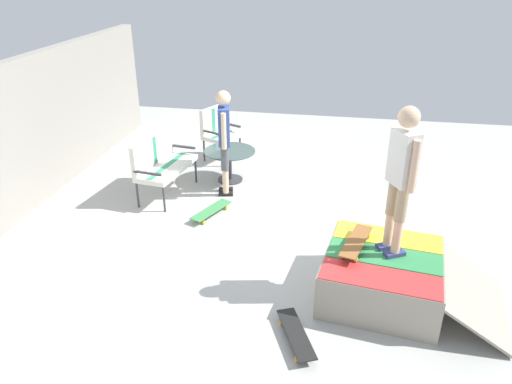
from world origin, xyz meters
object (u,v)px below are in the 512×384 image
person_watching (224,135)px  person_skater (401,171)px  skateboard_spare (296,334)px  skate_ramp (385,276)px  skateboard_on_ramp (356,242)px  patio_bench (160,160)px  skateboard_by_bench (211,210)px  patio_table (230,159)px  patio_chair_near_house (217,129)px

person_watching → person_skater: (-2.28, -2.52, 0.53)m
person_watching → skateboard_spare: person_watching is taller
skate_ramp → skateboard_on_ramp: skateboard_on_ramp is taller
patio_bench → skateboard_by_bench: size_ratio=1.62×
skateboard_spare → patio_bench: bearing=39.7°
person_skater → skateboard_on_ramp: size_ratio=2.10×
skate_ramp → person_watching: bearing=46.2°
patio_bench → patio_table: patio_bench is taller
skateboard_by_bench → skateboard_spare: bearing=-147.7°
person_watching → patio_table: bearing=4.7°
patio_chair_near_house → person_watching: 1.67m
skate_ramp → patio_bench: size_ratio=1.68×
person_watching → skateboard_by_bench: bearing=177.3°
patio_table → person_skater: size_ratio=0.52×
patio_bench → person_watching: bearing=-79.4°
skateboard_by_bench → patio_bench: bearing=58.6°
skate_ramp → patio_chair_near_house: 4.93m
skateboard_by_bench → skateboard_on_ramp: bearing=-124.0°
patio_table → skateboard_on_ramp: (-2.79, -2.16, 0.24)m
patio_bench → person_watching: size_ratio=0.75×
person_watching → skateboard_on_ramp: person_watching is taller
skateboard_by_bench → skateboard_spare: (-2.51, -1.59, 0.00)m
person_watching → skateboard_spare: 3.79m
skate_ramp → skateboard_by_bench: 2.97m
person_skater → skateboard_spare: (-1.04, 0.97, -1.48)m
patio_chair_near_house → skateboard_spare: bearing=-156.8°
patio_bench → patio_chair_near_house: size_ratio=1.29×
skate_ramp → skateboard_by_bench: skate_ramp is taller
skateboard_by_bench → skateboard_on_ramp: (-1.46, -2.16, 0.56)m
person_watching → skateboard_on_ramp: 3.13m
person_skater → skateboard_spare: bearing=137.2°
skateboard_on_ramp → person_skater: bearing=-91.6°
person_skater → skateboard_spare: size_ratio=2.13×
skate_ramp → skateboard_on_ramp: size_ratio=2.68×
skate_ramp → skateboard_by_bench: (1.56, 2.52, -0.19)m
patio_chair_near_house → skateboard_spare: patio_chair_near_house is taller
skate_ramp → patio_table: bearing=41.0°
skate_ramp → person_watching: person_watching is taller
patio_chair_near_house → skateboard_spare: 5.30m
patio_bench → patio_chair_near_house: 1.80m
skateboard_on_ramp → patio_bench: bearing=56.8°
patio_chair_near_house → person_skater: size_ratio=0.59×
skate_ramp → patio_bench: (2.18, 3.53, 0.34)m
patio_bench → person_watching: person_watching is taller
patio_table → person_watching: person_watching is taller
patio_bench → skateboard_on_ramp: patio_bench is taller
person_skater → skateboard_on_ramp: 1.01m
patio_chair_near_house → person_skater: person_skater is taller
skate_ramp → skateboard_by_bench: size_ratio=2.72×
patio_table → skateboard_spare: 4.18m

